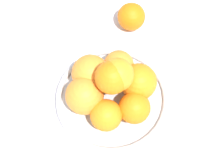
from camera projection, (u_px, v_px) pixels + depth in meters
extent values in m
plane|color=silver|center=(112.00, 101.00, 0.83)|extent=(4.00, 4.00, 0.00)
cylinder|color=silver|center=(112.00, 100.00, 0.83)|extent=(0.24, 0.24, 0.01)
torus|color=silver|center=(112.00, 98.00, 0.81)|extent=(0.25, 0.25, 0.01)
sphere|color=orange|center=(106.00, 115.00, 0.75)|extent=(0.07, 0.07, 0.07)
sphere|color=orange|center=(134.00, 108.00, 0.76)|extent=(0.07, 0.07, 0.07)
sphere|color=orange|center=(138.00, 82.00, 0.78)|extent=(0.08, 0.08, 0.08)
sphere|color=orange|center=(119.00, 66.00, 0.80)|extent=(0.07, 0.07, 0.07)
sphere|color=orange|center=(91.00, 74.00, 0.79)|extent=(0.08, 0.08, 0.08)
sphere|color=orange|center=(85.00, 96.00, 0.77)|extent=(0.08, 0.08, 0.08)
sphere|color=orange|center=(111.00, 80.00, 0.72)|extent=(0.07, 0.07, 0.07)
sphere|color=orange|center=(117.00, 75.00, 0.73)|extent=(0.07, 0.07, 0.07)
sphere|color=orange|center=(131.00, 17.00, 0.89)|extent=(0.07, 0.07, 0.07)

